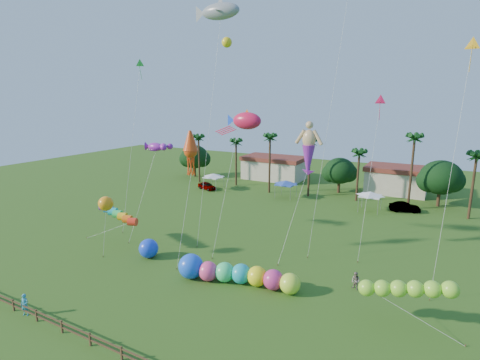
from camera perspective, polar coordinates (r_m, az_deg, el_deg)
The scene contains 22 objects.
ground at distance 31.86m, azimuth -9.27°, elevation -19.58°, with size 160.00×160.00×0.00m, color #285116.
tree_line at distance 67.53m, azimuth 16.85°, elevation 1.23°, with size 69.46×8.91×11.00m.
buildings_row at distance 75.25m, azimuth 12.78°, elevation 0.80°, with size 35.00×7.00×4.00m.
tent_row at distance 63.36m, azimuth 6.79°, elevation -0.45°, with size 31.00×4.00×0.60m.
fence at distance 27.92m, azimuth -17.62°, elevation -23.68°, with size 36.12×0.12×1.00m.
car_a at distance 70.07m, azimuth -5.05°, elevation -0.89°, with size 1.62×4.02×1.37m, color #4C4C54.
car_b at distance 61.51m, azimuth 23.81°, elevation -3.80°, with size 1.51×4.33×1.43m, color #4C4C54.
spectator_a at distance 35.29m, azimuth -29.96°, elevation -16.16°, with size 0.65×0.43×1.79m, color teal.
spectator_b at distance 36.05m, azimuth 17.21°, elevation -14.49°, with size 0.80×0.62×1.64m, color gray.
caterpillar_inflatable at distance 35.46m, azimuth -1.06°, elevation -14.04°, with size 11.64×4.15×2.37m.
blue_ball at distance 41.83m, azimuth -13.75°, elevation -10.09°, with size 2.06×2.06×2.06m, color blue.
rainbow_tube at distance 44.26m, azimuth -17.59°, elevation -5.76°, with size 9.64×2.05×3.88m.
green_worm at distance 31.03m, azimuth 18.73°, elevation -15.31°, with size 10.11×3.85×3.45m.
orange_ball_kite at distance 41.11m, azimuth -19.77°, elevation -3.42°, with size 1.98×1.95×6.86m.
merman_kite at distance 40.23m, azimuth 10.39°, elevation 4.20°, with size 2.65×5.97×13.93m.
fish_kite at distance 41.70m, azimuth 1.06°, elevation 9.00°, with size 5.33×7.27×15.37m.
shark_kite at distance 45.91m, azimuth -2.99°, elevation 24.28°, with size 6.60×6.85×27.38m.
squid_kite at distance 38.68m, azimuth -7.55°, elevation 4.36°, with size 1.89×4.53×13.65m.
lobster_kite at distance 46.92m, azimuth -12.77°, elevation 4.94°, with size 4.30×6.53×11.67m.
delta_kite_red at distance 42.51m, azimuth 20.57°, elevation 10.96°, with size 1.28×4.76×17.14m.
delta_kite_yellow at distance 36.29m, azimuth 31.83°, elevation 16.56°, with size 1.53×3.42×21.52m.
delta_kite_green at distance 50.28m, azimuth -15.05°, elevation 16.24°, with size 0.96×4.95×21.51m.
Camera 1 is at (17.11, -20.96, 16.83)m, focal length 28.00 mm.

